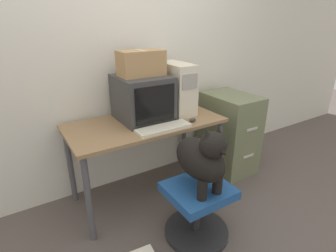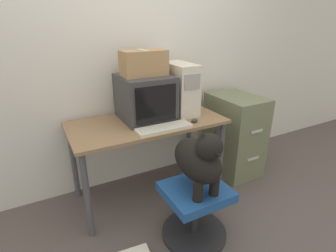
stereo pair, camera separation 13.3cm
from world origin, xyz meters
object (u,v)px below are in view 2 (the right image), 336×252
office_chair (195,210)px  pc_tower (180,88)px  filing_cabinet (234,134)px  keyboard (164,128)px  crt_monitor (145,97)px  cardboard_box (144,63)px  dog (199,159)px

office_chair → pc_tower: bearing=69.0°
office_chair → filing_cabinet: filing_cabinet is taller
keyboard → filing_cabinet: bearing=12.5°
crt_monitor → cardboard_box: (0.00, 0.00, 0.30)m
pc_tower → cardboard_box: (-0.36, 0.01, 0.26)m
pc_tower → dog: (-0.29, -0.78, -0.30)m
dog → keyboard: bearing=95.6°
pc_tower → filing_cabinet: bearing=-8.9°
pc_tower → cardboard_box: cardboard_box is taller
office_chair → dog: size_ratio=0.99×
cardboard_box → pc_tower: bearing=-1.0°
pc_tower → keyboard: 0.51m
pc_tower → office_chair: bearing=-111.0°
crt_monitor → keyboard: 0.37m
crt_monitor → dog: bearing=-84.9°
crt_monitor → keyboard: bearing=-85.7°
dog → filing_cabinet: dog is taller
keyboard → office_chair: size_ratio=0.91×
keyboard → filing_cabinet: (0.99, 0.22, -0.35)m
pc_tower → keyboard: bearing=-136.2°
office_chair → filing_cabinet: (0.94, 0.65, 0.20)m
pc_tower → dog: pc_tower is taller
office_chair → cardboard_box: size_ratio=1.35×
pc_tower → keyboard: size_ratio=1.00×
dog → office_chair: bearing=90.0°
pc_tower → cardboard_box: 0.45m
keyboard → crt_monitor: bearing=94.3°
crt_monitor → office_chair: 1.05m
office_chair → filing_cabinet: size_ratio=0.59×
pc_tower → office_chair: pc_tower is taller
keyboard → filing_cabinet: filing_cabinet is taller
pc_tower → office_chair: 1.12m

